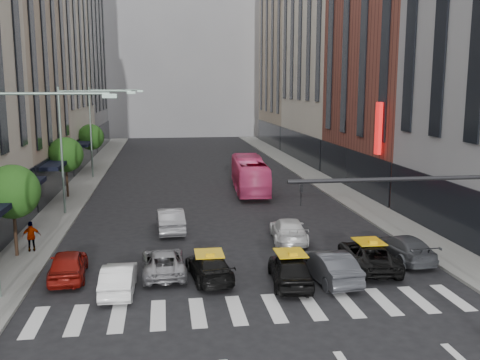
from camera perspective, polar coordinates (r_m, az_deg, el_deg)
name	(u,v)px	position (r m, az deg, el deg)	size (l,w,h in m)	color
ground	(267,324)	(21.56, 2.88, -15.13)	(160.00, 160.00, 0.00)	black
sidewalk_left	(79,188)	(50.58, -16.80, -0.87)	(3.00, 96.00, 0.15)	slate
sidewalk_right	(324,182)	(52.29, 8.96, -0.23)	(3.00, 96.00, 0.15)	slate
building_left_c	(42,8)	(67.09, -20.37, 16.86)	(8.00, 20.00, 36.00)	beige
building_left_d	(71,47)	(85.41, -17.55, 13.35)	(8.00, 18.00, 30.00)	gray
building_right_b	(398,43)	(50.81, 16.51, 13.84)	(8.00, 18.00, 26.00)	brown
building_right_d	(294,56)	(86.85, 5.83, 13.01)	(8.00, 18.00, 28.00)	tan
building_far	(181,40)	(104.63, -6.29, 14.65)	(30.00, 10.00, 36.00)	gray
tree_near	(12,192)	(30.73, -23.11, -1.17)	(2.88, 2.88, 4.95)	black
tree_mid	(66,155)	(46.20, -18.11, 2.57)	(2.88, 2.88, 4.95)	black
tree_far	(91,137)	(61.93, -15.62, 4.42)	(2.88, 2.88, 4.95)	black
streetlamp_near	(13,165)	(24.21, -23.02, 1.47)	(5.38, 0.25, 9.00)	gray
streetlamp_mid	(75,133)	(39.80, -17.23, 4.79)	(5.38, 0.25, 9.00)	gray
streetlamp_far	(100,120)	(55.62, -14.70, 6.22)	(5.38, 0.25, 9.00)	gray
traffic_signal	(473,212)	(22.01, 23.62, -3.13)	(10.10, 0.20, 6.00)	black
liberty_sign	(379,128)	(42.59, 14.56, 5.35)	(0.30, 0.70, 4.00)	red
car_red	(68,264)	(27.26, -17.87, -8.56)	(1.69, 4.21, 1.43)	maroon
car_white_front	(119,278)	(24.96, -12.81, -10.18)	(1.40, 4.01, 1.32)	white
car_silver	(163,262)	(26.84, -8.18, -8.67)	(2.08, 4.50, 1.25)	gray
taxi_left	(209,267)	(25.96, -3.30, -9.21)	(1.78, 4.37, 1.27)	black
taxi_center	(290,269)	(25.36, 5.38, -9.42)	(1.78, 4.42, 1.50)	black
car_grey_mid	(329,266)	(26.05, 9.44, -9.00)	(1.57, 4.51, 1.49)	#3A3C41
taxi_right	(368,255)	(28.14, 13.52, -7.80)	(2.33, 5.06, 1.41)	black
car_grey_curb	(403,248)	(29.99, 17.01, -6.92)	(1.89, 4.64, 1.35)	#44464C
car_row2_left	(170,220)	(34.48, -7.45, -4.23)	(1.63, 4.68, 1.54)	#96969B
car_row2_right	(289,230)	(32.20, 5.20, -5.32)	(1.96, 4.82, 1.40)	white
bus	(250,175)	(47.21, 1.03, 0.58)	(2.53, 10.83, 3.02)	#EB4583
pedestrian_far	(31,236)	(31.79, -21.37, -5.62)	(0.99, 0.41, 1.69)	gray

